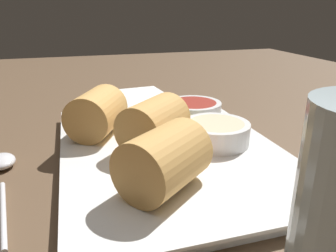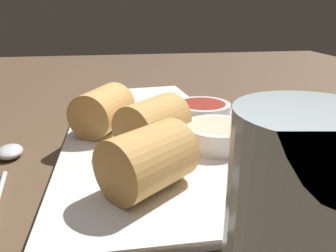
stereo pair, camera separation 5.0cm
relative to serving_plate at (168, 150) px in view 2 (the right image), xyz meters
The scene contains 9 objects.
table_surface 3.00cm from the serving_plate, 81.77° to the left, with size 180.00×140.00×2.00cm.
serving_plate is the anchor object (origin of this frame).
roll_front_left 10.55cm from the serving_plate, 17.19° to the right, with size 9.29×9.56×5.77cm.
roll_front_right 3.94cm from the serving_plate, 108.33° to the right, with size 9.48×9.48×5.77cm.
roll_back_left 10.36cm from the serving_plate, 129.45° to the right, with size 9.42×8.62×5.77cm.
dipping_bowl_near 6.18cm from the serving_plate, 76.93° to the left, with size 8.00×8.00×2.60cm.
dipping_bowl_far 10.10cm from the serving_plate, 141.36° to the left, with size 8.00×8.00×2.60cm.
spoon 18.68cm from the serving_plate, 93.13° to the right, with size 17.58×4.59×1.35cm.
napkin 26.65cm from the serving_plate, behind, with size 14.55×12.77×0.60cm.
Camera 2 is at (35.49, -7.91, 19.13)cm, focal length 35.00 mm.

